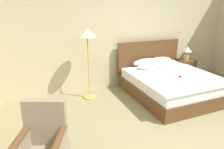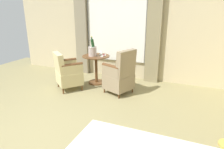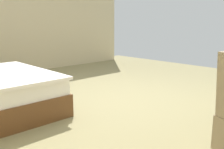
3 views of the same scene
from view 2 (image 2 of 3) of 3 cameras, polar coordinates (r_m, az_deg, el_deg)
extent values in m
plane|color=#8B8258|center=(3.25, -22.27, -18.14)|extent=(8.28, 8.28, 0.00)
cube|color=#C7B892|center=(5.60, 1.50, 14.17)|extent=(0.12, 6.39, 2.91)
cube|color=white|center=(5.52, 1.20, 15.29)|extent=(0.02, 1.72, 2.22)
cube|color=white|center=(5.49, 1.08, 15.28)|extent=(0.02, 1.63, 2.18)
cube|color=gray|center=(5.17, 11.93, 12.75)|extent=(0.10, 0.36, 2.78)
cube|color=gray|center=(5.92, -8.80, 13.58)|extent=(0.10, 0.36, 2.78)
cylinder|color=brown|center=(5.27, -4.43, -2.21)|extent=(0.42, 0.42, 0.03)
cylinder|color=brown|center=(5.16, -4.52, 1.32)|extent=(0.07, 0.07, 0.71)
cylinder|color=brown|center=(5.07, -4.62, 5.26)|extent=(0.69, 0.69, 0.02)
cylinder|color=#BBACA7|center=(5.02, -5.60, 6.55)|extent=(0.20, 0.20, 0.23)
torus|color=#BBACA7|center=(4.99, -5.64, 7.84)|extent=(0.22, 0.22, 0.02)
cylinder|color=white|center=(5.00, -5.63, 7.61)|extent=(0.18, 0.18, 0.03)
cylinder|color=#1E4723|center=(5.01, -5.47, 8.35)|extent=(0.14, 0.09, 0.30)
cylinder|color=#193D1E|center=(4.95, -5.84, 10.26)|extent=(0.05, 0.03, 0.08)
sphere|color=gold|center=(4.94, -5.85, 10.65)|extent=(0.04, 0.04, 0.04)
cylinder|color=white|center=(4.96, -2.92, 5.17)|extent=(0.07, 0.07, 0.01)
cylinder|color=white|center=(4.95, -2.93, 5.65)|extent=(0.01, 0.01, 0.08)
cone|color=white|center=(4.94, -2.95, 6.50)|extent=(0.07, 0.07, 0.07)
cylinder|color=white|center=(5.20, -3.32, 5.78)|extent=(0.06, 0.06, 0.01)
cylinder|color=white|center=(5.20, -3.33, 6.14)|extent=(0.01, 0.01, 0.06)
cone|color=white|center=(5.18, -3.34, 6.86)|extent=(0.06, 0.06, 0.07)
cylinder|color=white|center=(5.09, -2.48, 5.53)|extent=(0.14, 0.14, 0.01)
sphere|color=maroon|center=(5.07, -2.35, 5.70)|extent=(0.03, 0.03, 0.03)
sphere|color=maroon|center=(5.07, -2.55, 5.71)|extent=(0.02, 0.02, 0.02)
sphere|color=maroon|center=(5.07, -2.28, 5.70)|extent=(0.03, 0.03, 0.03)
cylinder|color=brown|center=(4.96, 1.76, -3.07)|extent=(0.04, 0.04, 0.10)
cylinder|color=brown|center=(4.65, -2.18, -4.56)|extent=(0.04, 0.04, 0.10)
cylinder|color=brown|center=(4.69, 5.85, -4.48)|extent=(0.04, 0.04, 0.10)
cylinder|color=brown|center=(4.36, 1.96, -6.20)|extent=(0.04, 0.04, 0.10)
cube|color=gray|center=(4.58, 1.88, -2.02)|extent=(0.71, 0.70, 0.33)
cube|color=gray|center=(4.30, 4.08, 3.06)|extent=(0.54, 0.34, 0.60)
cube|color=gray|center=(4.66, 3.61, 1.99)|extent=(0.27, 0.49, 0.23)
cylinder|color=brown|center=(4.63, 3.63, 3.37)|extent=(0.27, 0.49, 0.09)
cube|color=gray|center=(4.35, -0.28, 0.81)|extent=(0.27, 0.49, 0.23)
cylinder|color=brown|center=(4.31, -0.28, 2.29)|extent=(0.27, 0.49, 0.09)
cylinder|color=brown|center=(4.82, -8.54, -3.72)|extent=(0.04, 0.04, 0.14)
cylinder|color=brown|center=(5.26, -10.33, -1.91)|extent=(0.04, 0.04, 0.14)
cylinder|color=brown|center=(4.70, -13.73, -4.60)|extent=(0.04, 0.04, 0.14)
cylinder|color=brown|center=(5.15, -15.10, -2.67)|extent=(0.04, 0.04, 0.14)
cube|color=#CDBE89|center=(4.90, -12.10, -0.81)|extent=(0.77, 0.78, 0.30)
cube|color=#CDBE89|center=(4.75, -14.90, 3.16)|extent=(0.47, 0.52, 0.47)
cube|color=#CDBE89|center=(4.61, -11.26, 1.38)|extent=(0.43, 0.38, 0.21)
cylinder|color=brown|center=(4.58, -11.34, 2.65)|extent=(0.43, 0.38, 0.09)
cube|color=#CDBE89|center=(5.05, -12.81, 2.75)|extent=(0.43, 0.38, 0.21)
cylinder|color=brown|center=(5.02, -12.90, 3.92)|extent=(0.43, 0.38, 0.09)
camera|label=1|loc=(5.39, -20.98, 19.86)|focal=32.00mm
camera|label=3|loc=(4.71, 32.63, 8.27)|focal=40.00mm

